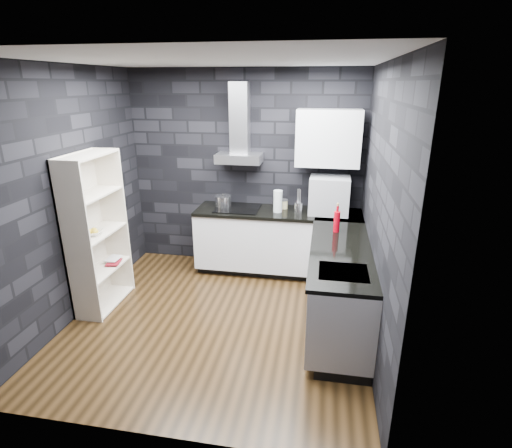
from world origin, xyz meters
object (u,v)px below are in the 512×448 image
(appliance_garage, at_px, (329,196))
(red_bottle, at_px, (337,222))
(utensil_crock, at_px, (298,208))
(bookshelf, at_px, (97,233))
(fruit_bowl, at_px, (93,233))
(pot, at_px, (223,201))
(storage_jar, at_px, (284,205))
(glass_vase, at_px, (278,201))

(appliance_garage, bearing_deg, red_bottle, -81.17)
(utensil_crock, distance_m, bookshelf, 2.47)
(appliance_garage, height_order, fruit_bowl, appliance_garage)
(pot, xyz_separation_m, storage_jar, (0.83, 0.06, -0.02))
(appliance_garage, relative_size, red_bottle, 2.11)
(storage_jar, bearing_deg, glass_vase, -113.71)
(storage_jar, relative_size, utensil_crock, 0.85)
(red_bottle, xyz_separation_m, bookshelf, (-2.67, -0.52, -0.12))
(storage_jar, bearing_deg, bookshelf, -146.83)
(pot, relative_size, fruit_bowl, 1.00)
(utensil_crock, bearing_deg, red_bottle, -52.92)
(appliance_garage, xyz_separation_m, fruit_bowl, (-2.57, -1.29, -0.19))
(storage_jar, height_order, utensil_crock, utensil_crock)
(pot, relative_size, bookshelf, 0.12)
(utensil_crock, bearing_deg, fruit_bowl, -150.60)
(appliance_garage, bearing_deg, glass_vase, -173.43)
(bookshelf, distance_m, fruit_bowl, 0.09)
(storage_jar, xyz_separation_m, bookshelf, (-1.99, -1.30, -0.06))
(appliance_garage, bearing_deg, fruit_bowl, -152.36)
(glass_vase, bearing_deg, fruit_bowl, -147.49)
(fruit_bowl, bearing_deg, utensil_crock, 29.40)
(utensil_crock, height_order, fruit_bowl, utensil_crock)
(pot, relative_size, red_bottle, 0.93)
(appliance_garage, relative_size, bookshelf, 0.28)
(glass_vase, distance_m, fruit_bowl, 2.28)
(glass_vase, distance_m, appliance_garage, 0.66)
(glass_vase, height_order, bookshelf, bookshelf)
(glass_vase, relative_size, red_bottle, 1.21)
(glass_vase, xyz_separation_m, red_bottle, (0.75, -0.62, -0.02))
(bookshelf, bearing_deg, glass_vase, 22.41)
(pot, distance_m, glass_vase, 0.77)
(bookshelf, bearing_deg, utensil_crock, 19.42)
(red_bottle, relative_size, bookshelf, 0.13)
(fruit_bowl, bearing_deg, storage_jar, 34.74)
(glass_vase, xyz_separation_m, fruit_bowl, (-1.92, -1.22, -0.11))
(glass_vase, bearing_deg, appliance_garage, 5.47)
(storage_jar, xyz_separation_m, utensil_crock, (0.20, -0.15, 0.01))
(appliance_garage, bearing_deg, pot, 179.98)
(glass_vase, xyz_separation_m, bookshelf, (-1.92, -1.14, -0.14))
(glass_vase, xyz_separation_m, appliance_garage, (0.66, 0.06, 0.08))
(appliance_garage, distance_m, fruit_bowl, 2.88)
(pot, bearing_deg, glass_vase, -6.78)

